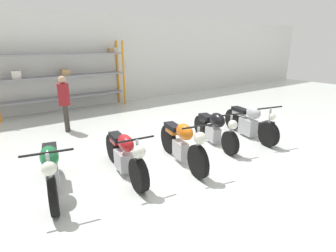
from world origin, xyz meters
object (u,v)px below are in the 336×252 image
Objects in this scene: motorcycle_silver at (249,122)px; motorcycle_orange at (182,142)px; motorcycle_green at (51,168)px; person_browsing at (64,99)px; toolbox at (266,127)px; motorcycle_red at (125,155)px; motorcycle_black at (215,128)px; shelving_rack at (65,75)px.

motorcycle_orange is at bearing -70.42° from motorcycle_silver.
person_browsing is (1.17, 3.31, 0.49)m from motorcycle_green.
toolbox is at bearing 105.63° from motorcycle_orange.
person_browsing is (-1.36, 3.73, 0.45)m from motorcycle_orange.
motorcycle_red is 2.61m from motorcycle_black.
motorcycle_orange is at bearing 83.81° from motorcycle_red.
motorcycle_green is 3.91m from motorcycle_black.
motorcycle_orange reaches higher than motorcycle_green.
shelving_rack is 2.88× the size of person_browsing.
person_browsing reaches higher than toolbox.
person_browsing reaches higher than motorcycle_orange.
motorcycle_orange is at bearing -84.39° from shelving_rack.
shelving_rack is at bearing -178.73° from motorcycle_red.
motorcycle_red is 1.26× the size of person_browsing.
person_browsing is at bearing -117.72° from motorcycle_silver.
motorcycle_green is 1.32m from motorcycle_red.
person_browsing is at bearing 143.61° from toolbox.
motorcycle_orange reaches higher than motorcycle_silver.
shelving_rack is 6.05m from motorcycle_red.
motorcycle_black is at bearing 99.87° from motorcycle_red.
motorcycle_red is 1.02× the size of motorcycle_orange.
motorcycle_silver is at bearing 107.38° from motorcycle_orange.
motorcycle_red is at bearing -72.14° from motorcycle_black.
motorcycle_red is 0.98× the size of motorcycle_silver.
shelving_rack is 2.28× the size of motorcycle_red.
motorcycle_silver is at bearing 157.36° from person_browsing.
person_browsing reaches higher than motorcycle_black.
motorcycle_red is at bearing 179.48° from toolbox.
motorcycle_silver is 1.29× the size of person_browsing.
motorcycle_black is at bearing 175.06° from toolbox.
shelving_rack reaches higher than motorcycle_orange.
motorcycle_green is at bearing -108.18° from shelving_rack.
motorcycle_silver is at bearing 97.71° from motorcycle_black.
motorcycle_black is (1.39, 0.41, -0.05)m from motorcycle_orange.
shelving_rack reaches higher than person_browsing.
motorcycle_silver is 5.27m from person_browsing.
motorcycle_orange reaches higher than motorcycle_red.
shelving_rack is 2.38× the size of motorcycle_green.
shelving_rack is 2.23× the size of motorcycle_silver.
motorcycle_green is at bearing -78.00° from motorcycle_silver.
person_browsing is 5.94m from toolbox.
motorcycle_silver is 0.86m from toolbox.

